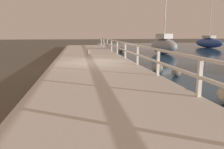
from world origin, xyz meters
name	(u,v)px	position (x,y,z in m)	size (l,w,h in m)	color
ground_plane	(94,68)	(0.00, 0.00, 0.00)	(120.00, 120.00, 0.00)	#4C473D
dock_walkway	(94,65)	(0.00, 0.00, 0.17)	(4.56, 36.00, 0.33)	beige
railing	(131,49)	(2.18, 0.00, 1.03)	(0.10, 32.50, 1.03)	silver
boulder_mid_strip	(157,68)	(3.04, -2.09, 0.22)	(0.59, 0.53, 0.44)	#666056
boulder_water_edge	(121,50)	(3.52, 9.88, 0.27)	(0.73, 0.66, 0.55)	gray
boulder_downstream	(176,73)	(3.57, -3.16, 0.16)	(0.42, 0.37, 0.31)	#666056
mooring_bollard	(88,52)	(-0.08, 4.04, 0.54)	(0.16, 0.16, 0.42)	gray
sailboat_blue	(208,42)	(16.59, 14.96, 0.71)	(1.86, 5.23, 6.67)	#2D4C9E
sailboat_gray	(164,45)	(7.17, 7.32, 0.82)	(2.60, 3.47, 7.02)	gray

